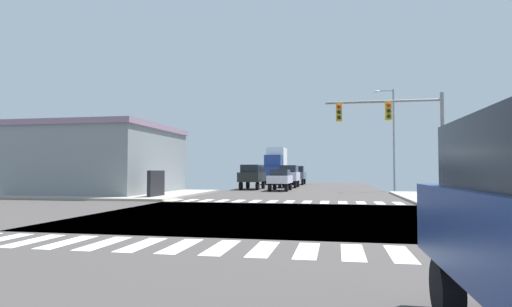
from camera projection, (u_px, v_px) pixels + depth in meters
ground at (264, 215)px, 17.00m from camera, size 90.00×90.00×0.05m
sidewalk_corner_ne at (500, 198)px, 26.34m from camera, size 12.00×12.00×0.14m
sidewalk_corner_nw at (119, 194)px, 31.22m from camera, size 12.00×12.00×0.14m
crosswalk_near at (201, 247)px, 9.89m from camera, size 13.50×2.00×0.01m
crosswalk_far at (281, 202)px, 24.21m from camera, size 13.50×2.00×0.01m
traffic_signal_mast at (394, 122)px, 23.07m from camera, size 6.32×0.55×6.03m
street_lamp at (391, 131)px, 36.71m from camera, size 1.78×0.32×8.93m
bank_building at (83, 160)px, 32.93m from camera, size 14.84×10.75×5.26m
suv_crossing_1 at (252, 175)px, 40.20m from camera, size 1.96×4.60×2.34m
sedan_leading_3 at (280, 178)px, 37.31m from camera, size 1.80×4.30×1.88m
suv_middle_3 at (289, 174)px, 44.37m from camera, size 1.96×4.60×2.34m
box_truck_outer_1 at (276, 165)px, 56.00m from camera, size 2.40×7.20×4.85m
pickup_inner_1 at (297, 174)px, 53.38m from camera, size 2.00×5.10×2.35m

